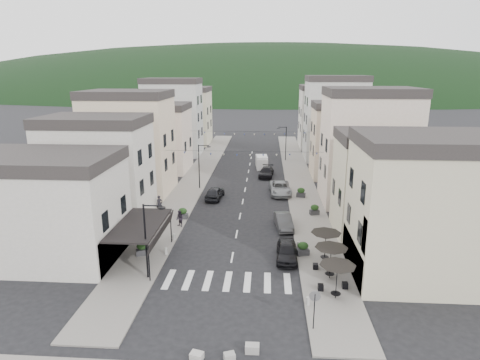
# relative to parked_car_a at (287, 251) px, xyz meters

# --- Properties ---
(ground) EXTENTS (700.00, 700.00, 0.00)m
(ground) POSITION_rel_parked_car_a_xyz_m (-4.60, -6.00, -0.73)
(ground) COLOR black
(ground) RESTS_ON ground
(sidewalk_left) EXTENTS (4.00, 76.00, 0.12)m
(sidewalk_left) POSITION_rel_parked_car_a_xyz_m (-12.10, 26.00, -0.67)
(sidewalk_left) COLOR slate
(sidewalk_left) RESTS_ON ground
(sidewalk_right) EXTENTS (4.00, 76.00, 0.12)m
(sidewalk_right) POSITION_rel_parked_car_a_xyz_m (2.90, 26.00, -0.67)
(sidewalk_right) COLOR slate
(sidewalk_right) RESTS_ON ground
(hill_backdrop) EXTENTS (640.00, 360.00, 70.00)m
(hill_backdrop) POSITION_rel_parked_car_a_xyz_m (-4.60, 294.00, -0.73)
(hill_backdrop) COLOR black
(hill_backdrop) RESTS_ON ground
(boutique_building) EXTENTS (12.00, 8.00, 8.00)m
(boutique_building) POSITION_rel_parked_car_a_xyz_m (-20.10, -1.00, 3.27)
(boutique_building) COLOR #BCB7AC
(boutique_building) RESTS_ON ground
(bistro_building) EXTENTS (10.00, 8.00, 10.00)m
(bistro_building) POSITION_rel_parked_car_a_xyz_m (9.90, -2.00, 4.27)
(bistro_building) COLOR beige
(bistro_building) RESTS_ON ground
(boutique_awning) EXTENTS (3.77, 7.50, 3.28)m
(boutique_awning) POSITION_rel_parked_car_a_xyz_m (-11.85, -1.00, 2.38)
(boutique_awning) COLOR black
(boutique_awning) RESTS_ON ground
(buildings_row_left) EXTENTS (10.20, 54.16, 14.00)m
(buildings_row_left) POSITION_rel_parked_car_a_xyz_m (-19.10, 31.75, 5.39)
(buildings_row_left) COLOR #BCB7AC
(buildings_row_left) RESTS_ON ground
(buildings_row_right) EXTENTS (10.20, 54.16, 14.50)m
(buildings_row_right) POSITION_rel_parked_car_a_xyz_m (9.90, 30.59, 5.59)
(buildings_row_right) COLOR beige
(buildings_row_right) RESTS_ON ground
(cafe_terrace) EXTENTS (2.50, 8.10, 2.53)m
(cafe_terrace) POSITION_rel_parked_car_a_xyz_m (3.10, -3.20, 1.62)
(cafe_terrace) COLOR black
(cafe_terrace) RESTS_ON ground
(streetlamp_left_near) EXTENTS (1.70, 0.56, 6.00)m
(streetlamp_left_near) POSITION_rel_parked_car_a_xyz_m (-10.42, -4.00, 2.97)
(streetlamp_left_near) COLOR black
(streetlamp_left_near) RESTS_ON ground
(streetlamp_left_far) EXTENTS (1.70, 0.56, 6.00)m
(streetlamp_left_far) POSITION_rel_parked_car_a_xyz_m (-10.42, 20.00, 2.97)
(streetlamp_left_far) COLOR black
(streetlamp_left_far) RESTS_ON ground
(streetlamp_right_far) EXTENTS (1.70, 0.56, 6.00)m
(streetlamp_right_far) POSITION_rel_parked_car_a_xyz_m (1.22, 38.00, 2.97)
(streetlamp_right_far) COLOR black
(streetlamp_right_far) RESTS_ON ground
(traffic_sign) EXTENTS (0.70, 0.07, 2.70)m
(traffic_sign) POSITION_rel_parked_car_a_xyz_m (1.20, -9.50, 1.19)
(traffic_sign) COLOR black
(traffic_sign) RESTS_ON ground
(bollards) EXTENTS (11.66, 10.26, 0.60)m
(bollards) POSITION_rel_parked_car_a_xyz_m (-4.60, -0.50, -0.31)
(bollards) COLOR gray
(bollards) RESTS_ON ground
(bunting_near) EXTENTS (19.00, 0.28, 0.62)m
(bunting_near) POSITION_rel_parked_car_a_xyz_m (-4.60, 16.00, 4.92)
(bunting_near) COLOR black
(bunting_near) RESTS_ON ground
(bunting_far) EXTENTS (19.00, 0.28, 0.62)m
(bunting_far) POSITION_rel_parked_car_a_xyz_m (-4.60, 32.00, 4.92)
(bunting_far) COLOR black
(bunting_far) RESTS_ON ground
(parked_car_a) EXTENTS (1.84, 4.35, 1.47)m
(parked_car_a) POSITION_rel_parked_car_a_xyz_m (0.00, 0.00, 0.00)
(parked_car_a) COLOR black
(parked_car_a) RESTS_ON ground
(parked_car_b) EXTENTS (2.01, 4.45, 1.42)m
(parked_car_b) POSITION_rel_parked_car_a_xyz_m (0.00, 6.91, -0.03)
(parked_car_b) COLOR #343537
(parked_car_b) RESTS_ON ground
(parked_car_c) EXTENTS (2.87, 5.73, 1.56)m
(parked_car_c) POSITION_rel_parked_car_a_xyz_m (0.00, 18.39, 0.04)
(parked_car_c) COLOR gray
(parked_car_c) RESTS_ON ground
(parked_car_d) EXTENTS (2.43, 4.99, 1.40)m
(parked_car_d) POSITION_rel_parked_car_a_xyz_m (-1.80, 26.94, -0.03)
(parked_car_d) COLOR black
(parked_car_d) RESTS_ON ground
(parked_car_e) EXTENTS (2.24, 4.66, 1.54)m
(parked_car_e) POSITION_rel_parked_car_a_xyz_m (-8.13, 15.88, 0.03)
(parked_car_e) COLOR black
(parked_car_e) RESTS_ON ground
(delivery_van) EXTENTS (2.07, 4.46, 2.08)m
(delivery_van) POSITION_rel_parked_car_a_xyz_m (-2.59, 32.57, 0.29)
(delivery_van) COLOR silver
(delivery_van) RESTS_ON ground
(pedestrian_a) EXTENTS (0.81, 0.67, 1.90)m
(pedestrian_a) POSITION_rel_parked_car_a_xyz_m (-13.56, 10.33, 0.34)
(pedestrian_a) COLOR black
(pedestrian_a) RESTS_ON sidewalk_left
(pedestrian_b) EXTENTS (1.04, 1.02, 1.69)m
(pedestrian_b) POSITION_rel_parked_car_a_xyz_m (-10.41, 6.28, 0.23)
(pedestrian_b) COLOR #261F29
(pedestrian_b) RESTS_ON sidewalk_left
(concrete_block_a) EXTENTS (0.80, 0.50, 0.50)m
(concrete_block_a) POSITION_rel_parked_car_a_xyz_m (-2.45, -11.75, -0.48)
(concrete_block_a) COLOR gray
(concrete_block_a) RESTS_ON ground
(concrete_block_b) EXTENTS (0.72, 0.63, 0.45)m
(concrete_block_b) POSITION_rel_parked_car_a_xyz_m (-3.67, -12.50, -0.51)
(concrete_block_b) COLOR gray
(concrete_block_b) RESTS_ON ground
(concrete_block_c) EXTENTS (0.80, 0.66, 0.40)m
(concrete_block_c) POSITION_rel_parked_car_a_xyz_m (-5.48, -12.50, -0.53)
(concrete_block_c) COLOR #A5A29C
(concrete_block_c) RESTS_ON ground
(planter_la) EXTENTS (1.13, 0.88, 1.12)m
(planter_la) POSITION_rel_parked_car_a_xyz_m (-12.30, -0.27, -0.07)
(planter_la) COLOR #313133
(planter_la) RESTS_ON sidewalk_left
(planter_lb) EXTENTS (1.09, 0.66, 1.17)m
(planter_lb) POSITION_rel_parked_car_a_xyz_m (-10.60, 8.59, -0.04)
(planter_lb) COLOR #303033
(planter_lb) RESTS_ON sidewalk_left
(planter_ra) EXTENTS (1.17, 0.86, 1.17)m
(planter_ra) POSITION_rel_parked_car_a_xyz_m (1.40, 0.66, -0.04)
(planter_ra) COLOR #333335
(planter_ra) RESTS_ON sidewalk_right
(planter_rb) EXTENTS (1.13, 0.80, 1.14)m
(planter_rb) POSITION_rel_parked_car_a_xyz_m (3.51, 10.73, -0.06)
(planter_rb) COLOR #2E2D30
(planter_rb) RESTS_ON sidewalk_right
(planter_rc) EXTENTS (1.18, 0.84, 1.20)m
(planter_rc) POSITION_rel_parked_car_a_xyz_m (2.52, 16.92, -0.03)
(planter_rc) COLOR #29292B
(planter_rc) RESTS_ON sidewalk_right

